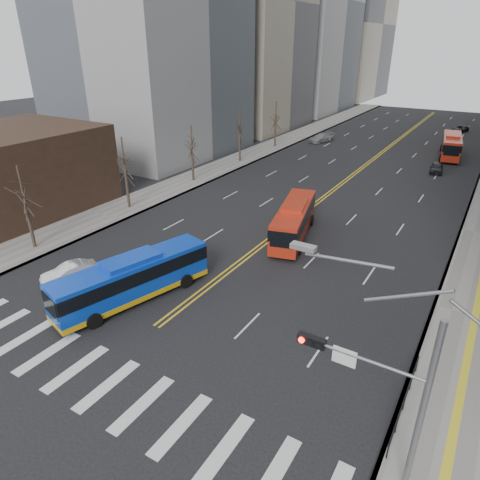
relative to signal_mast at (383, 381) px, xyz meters
The scene contains 14 objects.
ground 14.73m from the signal_mast, behind, with size 220.00×220.00×0.00m, color black.
sidewalk_left 52.80m from the signal_mast, 125.14° to the left, with size 5.00×130.00×0.15m, color slate.
crosswalk 14.73m from the signal_mast, behind, with size 26.70×4.00×0.01m.
centerline 54.98m from the signal_mast, 104.56° to the left, with size 0.55×100.00×0.01m.
signal_mast is the anchor object (origin of this frame).
pedestrian_railing 5.71m from the signal_mast, 82.40° to the left, with size 0.06×6.06×1.02m.
street_trees 38.71m from the signal_mast, 122.76° to the left, with size 35.20×47.20×7.60m.
blue_bus 17.93m from the signal_mast, 164.88° to the left, with size 5.06×10.97×3.16m.
red_bus_near 23.02m from the signal_mast, 122.36° to the left, with size 4.70×10.20×3.19m.
red_bus_far 58.02m from the signal_mast, 94.44° to the left, with size 3.78×10.76×3.36m.
car_white 23.50m from the signal_mast, behind, with size 1.38×3.94×1.30m, color silver.
car_dark_mid 48.25m from the signal_mast, 95.69° to the left, with size 1.54×3.83×1.31m, color black.
car_silver 62.74m from the signal_mast, 113.22° to the left, with size 2.01×4.94×1.43m, color #97989C.
car_dark_far 79.92m from the signal_mast, 93.93° to the left, with size 1.96×4.24×1.18m, color black.
Camera 1 is at (15.47, -10.55, 15.82)m, focal length 32.00 mm.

